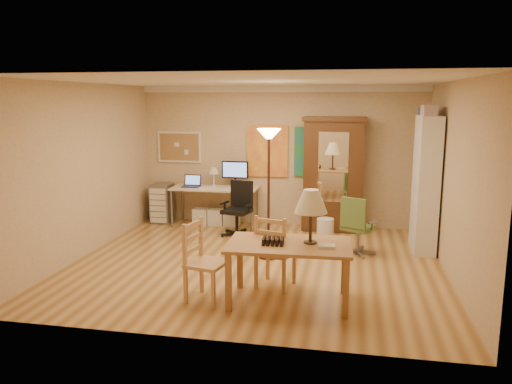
% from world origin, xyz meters
% --- Properties ---
extents(floor, '(5.50, 5.50, 0.00)m').
position_xyz_m(floor, '(0.00, 0.00, 0.00)').
color(floor, olive).
rests_on(floor, ground).
extents(crown_molding, '(5.50, 0.08, 0.12)m').
position_xyz_m(crown_molding, '(0.00, 2.46, 2.64)').
color(crown_molding, white).
rests_on(crown_molding, floor).
extents(corkboard, '(0.90, 0.04, 0.62)m').
position_xyz_m(corkboard, '(-2.05, 2.47, 1.50)').
color(corkboard, '#9E6F4A').
rests_on(corkboard, floor).
extents(art_panel_left, '(0.80, 0.04, 1.00)m').
position_xyz_m(art_panel_left, '(-0.25, 2.47, 1.45)').
color(art_panel_left, yellow).
rests_on(art_panel_left, floor).
extents(art_panel_right, '(0.75, 0.04, 0.95)m').
position_xyz_m(art_panel_right, '(0.65, 2.47, 1.45)').
color(art_panel_right, teal).
rests_on(art_panel_right, floor).
extents(dining_table, '(1.52, 0.95, 1.39)m').
position_xyz_m(dining_table, '(0.75, -1.34, 0.88)').
color(dining_table, brown).
rests_on(dining_table, floor).
extents(ladder_chair_back, '(0.55, 0.53, 0.98)m').
position_xyz_m(ladder_chair_back, '(0.42, -0.90, 0.46)').
color(ladder_chair_back, '#B67953').
rests_on(ladder_chair_back, floor).
extents(ladder_chair_left, '(0.52, 0.54, 0.99)m').
position_xyz_m(ladder_chair_left, '(-0.36, -1.49, 0.46)').
color(ladder_chair_left, '#B67953').
rests_on(ladder_chair_left, floor).
extents(torchiere_lamp, '(0.37, 0.37, 2.01)m').
position_xyz_m(torchiere_lamp, '(0.13, 0.31, 1.61)').
color(torchiere_lamp, '#3B2117').
rests_on(torchiere_lamp, floor).
extents(computer_desk, '(1.67, 0.73, 1.26)m').
position_xyz_m(computer_desk, '(-1.19, 2.16, 0.46)').
color(computer_desk, beige).
rests_on(computer_desk, floor).
extents(office_chair_black, '(0.61, 0.61, 0.99)m').
position_xyz_m(office_chair_black, '(-0.63, 1.49, 0.26)').
color(office_chair_black, black).
rests_on(office_chair_black, floor).
extents(office_chair_green, '(0.58, 0.58, 0.95)m').
position_xyz_m(office_chair_green, '(1.49, 0.73, 0.25)').
color(office_chair_green, slate).
rests_on(office_chair_green, floor).
extents(drawer_cart, '(0.39, 0.47, 0.78)m').
position_xyz_m(drawer_cart, '(-2.35, 2.20, 0.39)').
color(drawer_cart, slate).
rests_on(drawer_cart, floor).
extents(armoire, '(1.16, 0.55, 2.13)m').
position_xyz_m(armoire, '(1.04, 2.24, 0.93)').
color(armoire, '#3D2810').
rests_on(armoire, floor).
extents(bookshelf, '(0.33, 0.88, 2.19)m').
position_xyz_m(bookshelf, '(2.55, 1.19, 1.09)').
color(bookshelf, white).
rests_on(bookshelf, floor).
extents(wastebin, '(0.30, 0.30, 0.38)m').
position_xyz_m(wastebin, '(0.95, 1.53, 0.19)').
color(wastebin, silver).
rests_on(wastebin, floor).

